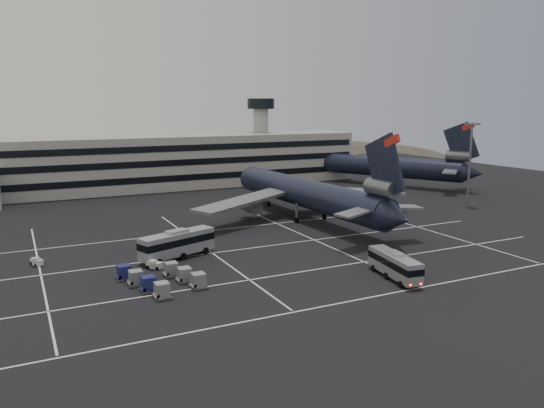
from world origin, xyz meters
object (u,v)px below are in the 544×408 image
Objects in this scene: trijet_main at (307,193)px; tug_a at (37,262)px; bus_far at (177,243)px; uld_cluster at (161,278)px; bus_near at (395,264)px.

trijet_main reaches higher than tug_a.
bus_far reaches higher than uld_cluster.
trijet_main is at bearing 35.60° from uld_cluster.
uld_cluster is at bearing -72.81° from tug_a.
uld_cluster is (-5.35, -10.84, -1.38)m from bus_far.
uld_cluster is (13.38, -16.05, 0.38)m from tug_a.
bus_near is 4.65× the size of tug_a.
bus_far is at bearing 144.84° from bus_near.
tug_a is 20.91m from uld_cluster.
tug_a is at bearing 54.24° from bus_far.
trijet_main is 5.61× the size of bus_near.
uld_cluster is (-27.93, 10.63, -1.01)m from bus_near.
bus_near is 0.89× the size of uld_cluster.
bus_far is (-22.57, 21.47, 0.37)m from bus_near.
bus_far reaches higher than bus_near.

